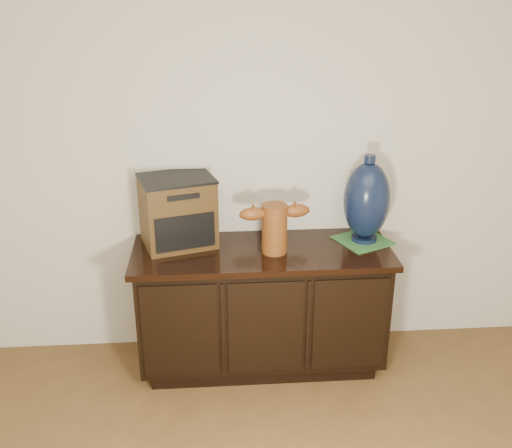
{
  "coord_description": "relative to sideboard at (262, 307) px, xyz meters",
  "views": [
    {
      "loc": [
        -0.26,
        -0.82,
        2.17
      ],
      "look_at": [
        -0.04,
        2.18,
        0.93
      ],
      "focal_mm": 42.0,
      "sensor_mm": 36.0,
      "label": 1
    }
  ],
  "objects": [
    {
      "name": "tv_radio",
      "position": [
        -0.47,
        0.12,
        0.57
      ],
      "size": [
        0.47,
        0.42,
        0.4
      ],
      "rotation": [
        0.0,
        0.0,
        0.29
      ],
      "color": "#3D280F",
      "rests_on": "sideboard"
    },
    {
      "name": "green_mat",
      "position": [
        0.59,
        0.07,
        0.37
      ],
      "size": [
        0.36,
        0.36,
        0.01
      ],
      "primitive_type": "cube",
      "rotation": [
        0.0,
        0.0,
        0.43
      ],
      "color": "#2C622C",
      "rests_on": "sideboard"
    },
    {
      "name": "terracotta_vessel",
      "position": [
        0.07,
        -0.03,
        0.53
      ],
      "size": [
        0.4,
        0.16,
        0.28
      ],
      "rotation": [
        0.0,
        0.0,
        0.12
      ],
      "color": "brown",
      "rests_on": "sideboard"
    },
    {
      "name": "spray_can",
      "position": [
        0.05,
        0.23,
        0.46
      ],
      "size": [
        0.06,
        0.06,
        0.18
      ],
      "color": "#621310",
      "rests_on": "sideboard"
    },
    {
      "name": "sideboard",
      "position": [
        0.0,
        0.0,
        0.0
      ],
      "size": [
        1.46,
        0.56,
        0.75
      ],
      "color": "black",
      "rests_on": "ground"
    },
    {
      "name": "lamp_base",
      "position": [
        0.6,
        0.07,
        0.62
      ],
      "size": [
        0.35,
        0.35,
        0.51
      ],
      "rotation": [
        0.0,
        0.0,
        0.43
      ],
      "color": "black",
      "rests_on": "green_mat"
    }
  ]
}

